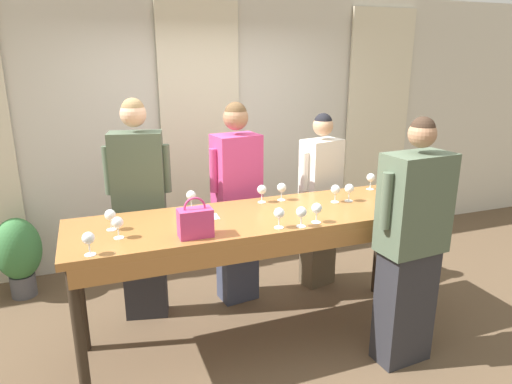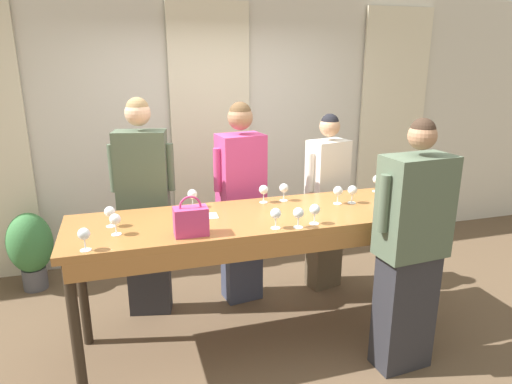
{
  "view_description": "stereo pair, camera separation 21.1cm",
  "coord_description": "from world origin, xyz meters",
  "px_view_note": "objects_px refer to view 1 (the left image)",
  "views": [
    {
      "loc": [
        -1.13,
        -2.95,
        2.15
      ],
      "look_at": [
        0.0,
        0.08,
        1.19
      ],
      "focal_mm": 32.0,
      "sensor_mm": 36.0,
      "label": 1
    },
    {
      "loc": [
        -0.93,
        -3.02,
        2.15
      ],
      "look_at": [
        0.0,
        0.08,
        1.19
      ],
      "focal_mm": 32.0,
      "sensor_mm": 36.0,
      "label": 2
    }
  ],
  "objects_px": {
    "wine_glass_center_left": "(317,209)",
    "wine_glass_back_left": "(371,178)",
    "wine_glass_by_bottle": "(118,223)",
    "guest_olive_jacket": "(140,209)",
    "wine_glass_front_left": "(110,216)",
    "wine_glass_back_mid": "(191,196)",
    "wine_glass_front_right": "(282,188)",
    "potted_plant": "(18,252)",
    "handbag": "(195,222)",
    "wine_glass_center_mid": "(88,239)",
    "host_pouring": "(411,246)",
    "wine_bottle": "(414,194)",
    "wine_glass_center_right": "(279,214)",
    "guest_cream_sweater": "(320,200)",
    "tasting_bar": "(261,229)",
    "wine_glass_by_handbag": "(301,213)",
    "wine_glass_front_mid": "(335,190)",
    "wine_glass_back_right": "(349,189)",
    "wine_glass_near_host": "(262,190)"
  },
  "relations": [
    {
      "from": "wine_glass_center_left",
      "to": "wine_glass_back_left",
      "type": "height_order",
      "value": "same"
    },
    {
      "from": "wine_glass_by_bottle",
      "to": "guest_olive_jacket",
      "type": "bearing_deg",
      "value": 74.19
    },
    {
      "from": "wine_glass_front_left",
      "to": "wine_glass_back_mid",
      "type": "height_order",
      "value": "same"
    },
    {
      "from": "wine_glass_front_right",
      "to": "potted_plant",
      "type": "height_order",
      "value": "wine_glass_front_right"
    },
    {
      "from": "handbag",
      "to": "wine_glass_center_mid",
      "type": "relative_size",
      "value": 1.85
    },
    {
      "from": "host_pouring",
      "to": "wine_glass_back_mid",
      "type": "bearing_deg",
      "value": 145.63
    },
    {
      "from": "wine_bottle",
      "to": "wine_glass_by_bottle",
      "type": "distance_m",
      "value": 2.16
    },
    {
      "from": "wine_glass_center_right",
      "to": "guest_cream_sweater",
      "type": "distance_m",
      "value": 1.3
    },
    {
      "from": "wine_bottle",
      "to": "guest_cream_sweater",
      "type": "height_order",
      "value": "guest_cream_sweater"
    },
    {
      "from": "tasting_bar",
      "to": "wine_glass_front_right",
      "type": "xyz_separation_m",
      "value": [
        0.29,
        0.29,
        0.2
      ]
    },
    {
      "from": "wine_glass_center_right",
      "to": "host_pouring",
      "type": "xyz_separation_m",
      "value": [
        0.86,
        -0.3,
        -0.24
      ]
    },
    {
      "from": "wine_glass_front_right",
      "to": "potted_plant",
      "type": "relative_size",
      "value": 0.19
    },
    {
      "from": "wine_glass_by_handbag",
      "to": "wine_glass_center_left",
      "type": "bearing_deg",
      "value": 14.75
    },
    {
      "from": "wine_bottle",
      "to": "guest_olive_jacket",
      "type": "xyz_separation_m",
      "value": [
        -1.93,
        0.94,
        -0.2
      ]
    },
    {
      "from": "wine_bottle",
      "to": "wine_glass_center_right",
      "type": "bearing_deg",
      "value": -178.7
    },
    {
      "from": "wine_bottle",
      "to": "guest_cream_sweater",
      "type": "xyz_separation_m",
      "value": [
        -0.29,
        0.94,
        -0.29
      ]
    },
    {
      "from": "wine_glass_center_left",
      "to": "potted_plant",
      "type": "height_order",
      "value": "wine_glass_center_left"
    },
    {
      "from": "wine_glass_center_right",
      "to": "wine_glass_center_mid",
      "type": "bearing_deg",
      "value": -178.95
    },
    {
      "from": "wine_glass_front_mid",
      "to": "tasting_bar",
      "type": "bearing_deg",
      "value": -172.1
    },
    {
      "from": "wine_glass_center_left",
      "to": "potted_plant",
      "type": "xyz_separation_m",
      "value": [
        -2.14,
        1.69,
        -0.7
      ]
    },
    {
      "from": "wine_glass_center_mid",
      "to": "wine_glass_back_right",
      "type": "height_order",
      "value": "same"
    },
    {
      "from": "wine_glass_back_right",
      "to": "host_pouring",
      "type": "height_order",
      "value": "host_pouring"
    },
    {
      "from": "wine_glass_front_mid",
      "to": "wine_glass_back_right",
      "type": "xyz_separation_m",
      "value": [
        0.12,
        -0.02,
        0.0
      ]
    },
    {
      "from": "wine_glass_center_left",
      "to": "wine_glass_by_bottle",
      "type": "bearing_deg",
      "value": 172.01
    },
    {
      "from": "wine_glass_front_left",
      "to": "host_pouring",
      "type": "xyz_separation_m",
      "value": [
        1.93,
        -0.66,
        -0.24
      ]
    },
    {
      "from": "wine_glass_front_mid",
      "to": "wine_glass_by_bottle",
      "type": "bearing_deg",
      "value": -173.88
    },
    {
      "from": "wine_glass_by_handbag",
      "to": "wine_glass_center_right",
      "type": "bearing_deg",
      "value": 168.09
    },
    {
      "from": "wine_glass_front_mid",
      "to": "wine_glass_back_left",
      "type": "bearing_deg",
      "value": 24.51
    },
    {
      "from": "wine_glass_back_left",
      "to": "guest_olive_jacket",
      "type": "bearing_deg",
      "value": 168.86
    },
    {
      "from": "wine_glass_front_left",
      "to": "wine_glass_front_right",
      "type": "relative_size",
      "value": 1.0
    },
    {
      "from": "wine_glass_front_left",
      "to": "wine_bottle",
      "type": "bearing_deg",
      "value": -8.56
    },
    {
      "from": "wine_glass_front_left",
      "to": "wine_glass_near_host",
      "type": "xyz_separation_m",
      "value": [
        1.16,
        0.21,
        -0.0
      ]
    },
    {
      "from": "wine_glass_front_right",
      "to": "guest_cream_sweater",
      "type": "relative_size",
      "value": 0.09
    },
    {
      "from": "wine_glass_front_right",
      "to": "tasting_bar",
      "type": "bearing_deg",
      "value": -134.99
    },
    {
      "from": "wine_glass_front_left",
      "to": "handbag",
      "type": "bearing_deg",
      "value": -31.48
    },
    {
      "from": "wine_glass_back_right",
      "to": "tasting_bar",
      "type": "bearing_deg",
      "value": -174.38
    },
    {
      "from": "wine_bottle",
      "to": "wine_glass_back_mid",
      "type": "relative_size",
      "value": 2.26
    },
    {
      "from": "wine_glass_center_left",
      "to": "guest_cream_sweater",
      "type": "distance_m",
      "value": 1.14
    },
    {
      "from": "wine_glass_center_left",
      "to": "wine_glass_by_handbag",
      "type": "relative_size",
      "value": 1.0
    },
    {
      "from": "handbag",
      "to": "wine_glass_center_left",
      "type": "height_order",
      "value": "handbag"
    },
    {
      "from": "host_pouring",
      "to": "tasting_bar",
      "type": "bearing_deg",
      "value": 146.98
    },
    {
      "from": "wine_glass_by_bottle",
      "to": "host_pouring",
      "type": "height_order",
      "value": "host_pouring"
    },
    {
      "from": "wine_glass_back_right",
      "to": "host_pouring",
      "type": "relative_size",
      "value": 0.08
    },
    {
      "from": "tasting_bar",
      "to": "wine_glass_back_right",
      "type": "relative_size",
      "value": 19.2
    },
    {
      "from": "wine_glass_center_left",
      "to": "potted_plant",
      "type": "distance_m",
      "value": 2.81
    },
    {
      "from": "wine_glass_center_right",
      "to": "wine_glass_center_left",
      "type": "bearing_deg",
      "value": 0.78
    },
    {
      "from": "wine_glass_back_right",
      "to": "wine_glass_by_handbag",
      "type": "xyz_separation_m",
      "value": [
        -0.61,
        -0.38,
        -0.0
      ]
    },
    {
      "from": "wine_glass_back_mid",
      "to": "host_pouring",
      "type": "distance_m",
      "value": 1.62
    },
    {
      "from": "wine_glass_center_mid",
      "to": "wine_glass_center_left",
      "type": "bearing_deg",
      "value": 1.0
    },
    {
      "from": "tasting_bar",
      "to": "wine_glass_center_left",
      "type": "bearing_deg",
      "value": -41.21
    }
  ]
}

